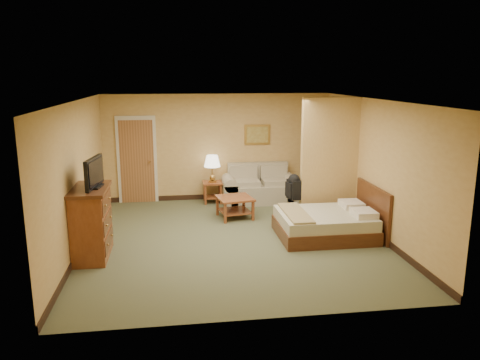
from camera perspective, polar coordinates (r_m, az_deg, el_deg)
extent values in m
plane|color=#515637|center=(8.93, -0.85, -7.21)|extent=(6.00, 6.00, 0.00)
plane|color=white|center=(8.41, -0.91, 9.69)|extent=(6.00, 6.00, 0.00)
cube|color=tan|center=(11.51, -2.75, 4.00)|extent=(5.50, 0.02, 2.60)
cube|color=tan|center=(8.68, -19.19, 0.41)|extent=(0.02, 6.00, 2.60)
cube|color=tan|center=(9.32, 16.15, 1.43)|extent=(0.02, 6.00, 2.60)
cube|color=tan|center=(9.95, 10.83, 2.39)|extent=(1.20, 0.15, 2.60)
cube|color=beige|center=(11.51, -12.44, 2.45)|extent=(0.94, 0.06, 2.10)
cube|color=brown|center=(11.51, -12.43, 2.19)|extent=(0.80, 0.04, 2.00)
cylinder|color=#AB833F|center=(11.43, -10.95, 2.19)|extent=(0.04, 0.12, 0.04)
cube|color=black|center=(11.76, -2.68, -2.00)|extent=(5.50, 0.02, 0.12)
cube|color=tan|center=(11.40, 2.46, -1.60)|extent=(1.50, 0.81, 0.45)
cube|color=tan|center=(11.63, 2.17, 1.02)|extent=(1.50, 0.19, 0.47)
cube|color=tan|center=(11.28, -1.30, -1.61)|extent=(0.32, 0.81, 0.51)
cube|color=tan|center=(11.55, 6.13, -1.34)|extent=(0.32, 0.81, 0.51)
cube|color=brown|center=(11.31, -3.38, -0.34)|extent=(0.46, 0.46, 0.04)
cube|color=brown|center=(11.40, -3.36, -2.07)|extent=(0.39, 0.39, 0.03)
cube|color=brown|center=(11.18, -4.24, -1.86)|extent=(0.05, 0.05, 0.47)
cube|color=brown|center=(11.21, -2.34, -1.79)|extent=(0.05, 0.05, 0.47)
cube|color=brown|center=(11.54, -4.36, -1.40)|extent=(0.05, 0.05, 0.47)
cube|color=brown|center=(11.57, -2.52, -1.34)|extent=(0.05, 0.05, 0.47)
cylinder|color=#AB833F|center=(11.30, -3.38, -0.14)|extent=(0.20, 0.20, 0.04)
cylinder|color=#AB833F|center=(11.25, -3.40, 1.12)|extent=(0.03, 0.03, 0.33)
cone|color=white|center=(11.20, -3.42, 2.33)|extent=(0.40, 0.40, 0.27)
cube|color=brown|center=(10.09, -0.64, -2.22)|extent=(0.84, 0.84, 0.04)
cube|color=brown|center=(10.17, -0.64, -3.79)|extent=(0.72, 0.72, 0.03)
cube|color=brown|center=(9.82, -2.19, -4.02)|extent=(0.05, 0.05, 0.43)
cube|color=brown|center=(10.49, 0.82, -2.93)|extent=(0.05, 0.05, 0.43)
cube|color=#B78E3F|center=(11.58, 2.12, 5.55)|extent=(0.64, 0.03, 0.50)
cube|color=olive|center=(11.56, 2.13, 5.54)|extent=(0.53, 0.02, 0.39)
cube|color=brown|center=(8.30, -17.65, -5.17)|extent=(0.53, 1.06, 1.16)
cube|color=#472210|center=(8.14, -17.93, -1.09)|extent=(0.60, 1.14, 0.06)
cube|color=black|center=(8.12, -17.26, -0.77)|extent=(0.26, 0.39, 0.03)
cube|color=black|center=(8.07, -17.37, 0.91)|extent=(0.18, 0.83, 0.50)
cube|color=#472210|center=(9.17, 10.20, -6.01)|extent=(1.76, 1.41, 0.26)
cube|color=beige|center=(9.10, 10.26, -4.59)|extent=(1.71, 1.36, 0.21)
cube|color=#472210|center=(9.40, 15.87, -3.57)|extent=(0.06, 1.50, 0.97)
cube|color=white|center=(9.00, 14.86, -3.95)|extent=(0.40, 0.49, 0.12)
cube|color=white|center=(9.55, 13.44, -2.91)|extent=(0.40, 0.49, 0.12)
cube|color=#937F50|center=(8.90, 6.78, -4.02)|extent=(0.40, 1.32, 0.04)
cube|color=black|center=(9.93, 6.58, -1.13)|extent=(0.27, 0.35, 0.41)
sphere|color=black|center=(9.88, 6.61, 0.03)|extent=(0.25, 0.25, 0.25)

